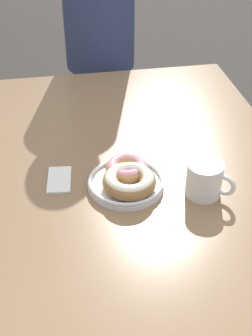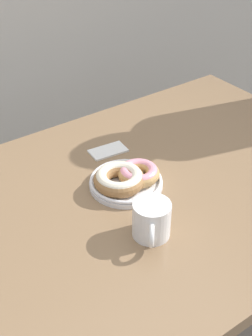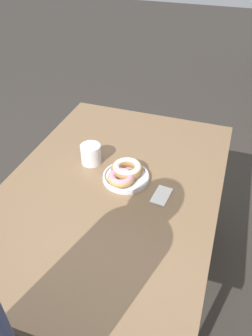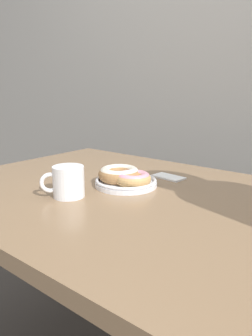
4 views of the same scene
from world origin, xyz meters
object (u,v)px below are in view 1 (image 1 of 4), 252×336
(person_figure, at_px, (100,46))
(napkin, at_px, (59,180))
(donut_plate, at_px, (128,178))
(coffee_mug, at_px, (205,179))
(dining_table, at_px, (138,190))

(person_figure, xyz_separation_m, napkin, (-0.88, 0.22, -0.01))
(donut_plate, distance_m, coffee_mug, 0.20)
(napkin, bearing_deg, dining_table, -88.54)
(coffee_mug, relative_size, napkin, 0.96)
(dining_table, xyz_separation_m, donut_plate, (-0.06, 0.04, 0.10))
(person_figure, distance_m, napkin, 0.91)
(dining_table, xyz_separation_m, coffee_mug, (-0.12, -0.15, 0.11))
(coffee_mug, bearing_deg, person_figure, 8.00)
(donut_plate, height_order, person_figure, person_figure)
(dining_table, distance_m, person_figure, 0.88)
(dining_table, distance_m, napkin, 0.23)
(donut_plate, bearing_deg, coffee_mug, -108.11)
(dining_table, height_order, coffee_mug, coffee_mug)
(donut_plate, distance_m, person_figure, 0.94)
(coffee_mug, distance_m, napkin, 0.38)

